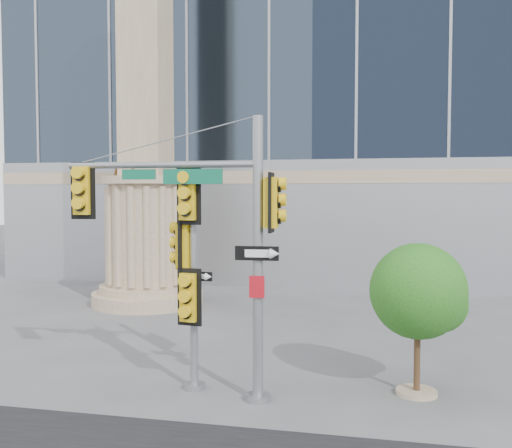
# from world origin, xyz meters

# --- Properties ---
(ground) EXTENTS (120.00, 120.00, 0.00)m
(ground) POSITION_xyz_m (0.00, 0.00, 0.00)
(ground) COLOR #545456
(ground) RESTS_ON ground
(monument) EXTENTS (4.40, 4.40, 16.60)m
(monument) POSITION_xyz_m (-6.00, 9.00, 5.52)
(monument) COLOR gray
(monument) RESTS_ON ground
(main_signal_pole) EXTENTS (4.70, 0.62, 6.04)m
(main_signal_pole) POSITION_xyz_m (-0.54, -0.61, 3.74)
(main_signal_pole) COLOR slate
(main_signal_pole) RESTS_ON ground
(secondary_signal_pole) EXTENTS (0.88, 0.72, 5.08)m
(secondary_signal_pole) POSITION_xyz_m (-1.08, -0.26, 2.99)
(secondary_signal_pole) COLOR slate
(secondary_signal_pole) RESTS_ON ground
(street_tree) EXTENTS (2.14, 2.09, 3.34)m
(street_tree) POSITION_xyz_m (3.93, 0.54, 2.20)
(street_tree) COLOR gray
(street_tree) RESTS_ON ground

